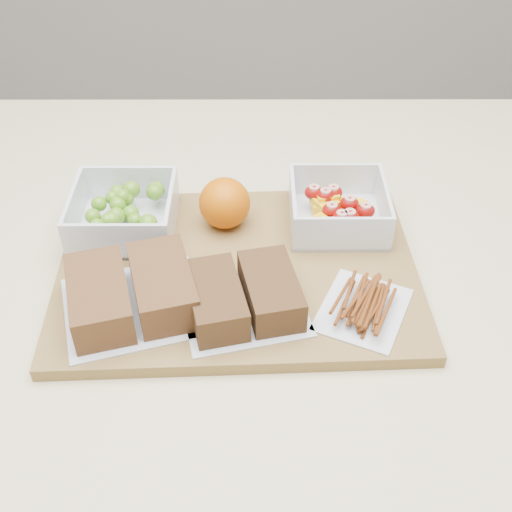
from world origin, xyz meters
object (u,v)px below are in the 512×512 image
object	(u,v)px
cutting_board	(238,271)
pretzel_bag	(364,303)
sandwich_bag_left	(132,292)
orange	(225,203)
grape_container	(125,213)
sandwich_bag_center	(243,296)
fruit_container	(338,210)

from	to	relation	value
cutting_board	pretzel_bag	xyz separation A→B (m)	(0.14, -0.07, 0.02)
sandwich_bag_left	pretzel_bag	distance (m)	0.25
orange	grape_container	bearing A→B (deg)	-176.38
orange	sandwich_bag_center	bearing A→B (deg)	-80.58
fruit_container	sandwich_bag_left	xyz separation A→B (m)	(-0.24, -0.15, 0.00)
sandwich_bag_center	orange	bearing A→B (deg)	99.42
cutting_board	orange	bearing A→B (deg)	99.48
sandwich_bag_left	sandwich_bag_center	xyz separation A→B (m)	(0.12, -0.00, -0.00)
grape_container	orange	xyz separation A→B (m)	(0.12, 0.01, 0.01)
cutting_board	fruit_container	size ratio (longest dim) A/B	3.52
sandwich_bag_center	cutting_board	bearing A→B (deg)	96.66
grape_container	fruit_container	xyz separation A→B (m)	(0.27, 0.01, -0.00)
orange	pretzel_bag	bearing A→B (deg)	-44.78
grape_container	orange	size ratio (longest dim) A/B	1.94
fruit_container	sandwich_bag_center	bearing A→B (deg)	-127.02
cutting_board	grape_container	bearing A→B (deg)	150.24
orange	sandwich_bag_center	xyz separation A→B (m)	(0.03, -0.15, -0.01)
fruit_container	sandwich_bag_center	distance (m)	0.19
fruit_container	sandwich_bag_left	bearing A→B (deg)	-147.43
fruit_container	sandwich_bag_center	xyz separation A→B (m)	(-0.12, -0.15, 0.00)
grape_container	pretzel_bag	xyz separation A→B (m)	(0.28, -0.15, -0.01)
cutting_board	grape_container	world-z (taller)	grape_container
pretzel_bag	cutting_board	bearing A→B (deg)	151.98
grape_container	fruit_container	bearing A→B (deg)	2.21
sandwich_bag_center	fruit_container	bearing A→B (deg)	52.98
grape_container	sandwich_bag_center	world-z (taller)	grape_container
sandwich_bag_center	pretzel_bag	bearing A→B (deg)	-1.04
cutting_board	fruit_container	distance (m)	0.15
orange	sandwich_bag_left	bearing A→B (deg)	-122.61
pretzel_bag	grape_container	bearing A→B (deg)	152.29
fruit_container	pretzel_bag	size ratio (longest dim) A/B	0.91
grape_container	orange	world-z (taller)	orange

